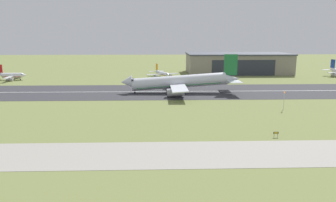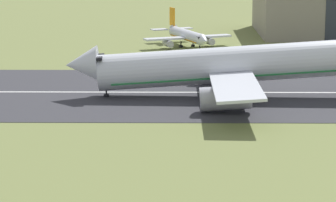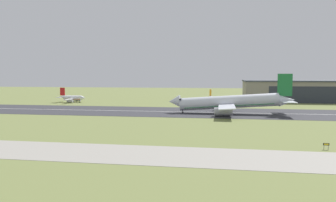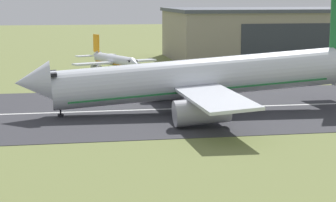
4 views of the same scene
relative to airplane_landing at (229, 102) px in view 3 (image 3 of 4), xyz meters
name	(u,v)px [view 3 (image 3 of 4)]	position (x,y,z in m)	size (l,w,h in m)	color
ground_plane	(206,135)	(-7.20, -53.35, -4.94)	(686.01, 686.01, 0.00)	olive
runway_strip	(213,112)	(-7.20, 3.27, -4.91)	(446.01, 40.80, 0.06)	#333338
runway_centreline	(213,112)	(-7.20, 3.27, -4.88)	(401.41, 0.70, 0.01)	silver
taxiway_road	(200,157)	(-7.20, -77.74, -4.92)	(334.51, 16.77, 0.05)	gray
hangar_building	(298,91)	(45.06, 77.34, 1.83)	(69.01, 33.76, 13.51)	gray
airplane_landing	(229,102)	(0.00, 0.00, 0.00)	(54.09, 45.49, 17.32)	silver
airplane_parked_centre	(215,99)	(-7.07, 53.83, -2.45)	(19.60, 21.47, 7.91)	silver
airplane_parked_east	(72,98)	(-94.37, 45.27, -2.23)	(17.10, 22.98, 9.03)	white
runway_sign	(326,145)	(20.22, -66.50, -3.87)	(1.31, 0.13, 1.46)	#4C4C51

